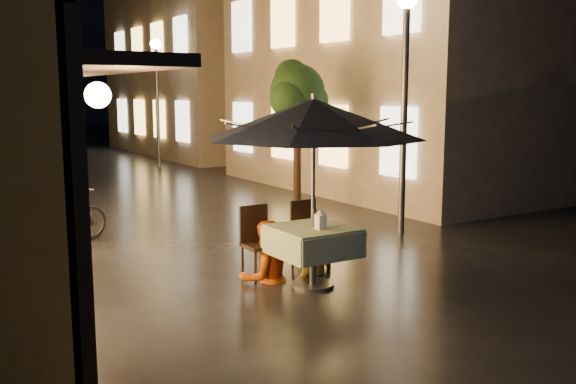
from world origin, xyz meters
TOP-DOWN VIEW (x-y plane):
  - ground at (0.00, 0.00)m, footprint 90.00×90.00m
  - east_building_near at (7.49, 6.50)m, footprint 7.30×9.30m
  - east_building_far at (7.49, 18.00)m, footprint 7.30×10.30m
  - street_tree at (2.41, 4.51)m, footprint 1.43×1.20m
  - streetlamp_near at (3.00, 2.00)m, footprint 0.36×0.36m
  - streetlamp_far at (3.00, 14.00)m, footprint 0.36×0.36m
  - cafe_table at (-0.16, 0.16)m, footprint 0.99×0.99m
  - patio_umbrella at (-0.16, 0.16)m, footprint 2.80×2.80m
  - cafe_chair_left at (-0.56, 0.90)m, footprint 0.42×0.42m
  - cafe_chair_right at (0.24, 0.90)m, footprint 0.42×0.42m
  - table_lantern at (-0.16, -0.01)m, footprint 0.16×0.16m
  - person_orange at (-0.53, 0.74)m, footprint 0.78×0.61m
  - person_yellow at (0.19, 0.67)m, footprint 0.99×0.75m
  - bicycle_0 at (-2.41, 4.12)m, footprint 1.85×1.20m
  - bicycle_1 at (-2.70, 4.29)m, footprint 1.65×1.06m
  - bicycle_2 at (-2.72, 4.88)m, footprint 1.94×1.26m
  - bicycle_3 at (-2.80, 7.18)m, footprint 1.52×0.98m
  - bicycle_4 at (-2.20, 8.02)m, footprint 1.61×0.57m
  - bicycle_5 at (-2.55, 8.86)m, footprint 1.68×1.00m
  - bicycle_6 at (-2.29, 9.87)m, footprint 1.82×0.76m

SIDE VIEW (x-z plane):
  - ground at x=0.00m, z-range 0.00..0.00m
  - bicycle_4 at x=-2.20m, z-range 0.00..0.84m
  - bicycle_3 at x=-2.80m, z-range 0.00..0.89m
  - bicycle_0 at x=-2.41m, z-range 0.00..0.92m
  - bicycle_6 at x=-2.29m, z-range 0.00..0.93m
  - bicycle_2 at x=-2.72m, z-range 0.00..0.96m
  - bicycle_1 at x=-2.70m, z-range 0.00..0.96m
  - bicycle_5 at x=-2.55m, z-range 0.00..0.97m
  - cafe_chair_left at x=-0.56m, z-range 0.05..1.03m
  - cafe_chair_right at x=0.24m, z-range 0.05..1.03m
  - cafe_table at x=-0.16m, z-range 0.20..0.98m
  - person_yellow at x=0.19m, z-range 0.00..1.36m
  - person_orange at x=-0.53m, z-range 0.00..1.56m
  - table_lantern at x=-0.16m, z-range 0.79..1.04m
  - patio_umbrella at x=-0.16m, z-range 0.92..3.38m
  - street_tree at x=2.41m, z-range 0.85..4.00m
  - streetlamp_near at x=3.00m, z-range 0.80..5.03m
  - streetlamp_far at x=3.00m, z-range 0.80..5.03m
  - east_building_near at x=7.49m, z-range 0.01..6.81m
  - east_building_far at x=7.49m, z-range 0.01..7.31m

